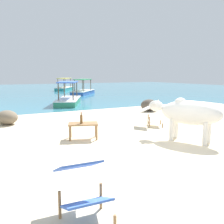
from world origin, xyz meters
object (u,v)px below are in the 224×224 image
at_px(boat_blue, 83,91).
at_px(boat_teal, 65,88).
at_px(bottle, 81,119).
at_px(boat_green, 68,99).
at_px(low_bench_table, 83,126).
at_px(deck_chair_near, 151,114).
at_px(cow, 188,113).
at_px(deck_chair_far, 82,185).

xyz_separation_m(boat_blue, boat_teal, (0.22, 6.05, 0.00)).
distance_m(bottle, boat_teal, 20.62).
bearing_deg(boat_blue, boat_green, 9.70).
bearing_deg(boat_teal, low_bench_table, -162.53).
bearing_deg(low_bench_table, boat_green, 95.60).
height_order(bottle, deck_chair_near, bottle).
relative_size(cow, low_bench_table, 2.20).
xyz_separation_m(cow, bottle, (-2.33, 1.41, -0.18)).
xyz_separation_m(bottle, boat_green, (2.16, 7.77, -0.29)).
distance_m(low_bench_table, bottle, 0.20).
distance_m(deck_chair_near, deck_chair_far, 5.41).
bearing_deg(boat_teal, deck_chair_far, -163.37).
xyz_separation_m(cow, deck_chair_near, (0.27, 1.93, -0.34)).
xyz_separation_m(deck_chair_far, boat_green, (3.41, 11.06, -0.13)).
bearing_deg(low_bench_table, deck_chair_near, 31.69).
relative_size(cow, boat_green, 0.50).
distance_m(bottle, boat_green, 8.07).
xyz_separation_m(boat_blue, boat_green, (-3.24, -6.01, 0.00)).
relative_size(bottle, boat_teal, 0.08).
xyz_separation_m(bottle, deck_chair_near, (2.60, 0.52, -0.15)).
xyz_separation_m(low_bench_table, bottle, (-0.06, -0.03, 0.19)).
xyz_separation_m(low_bench_table, deck_chair_near, (2.54, 0.49, 0.03)).
bearing_deg(boat_green, cow, -153.85).
xyz_separation_m(low_bench_table, boat_blue, (5.34, 13.76, -0.10)).
bearing_deg(deck_chair_far, cow, 121.09).
bearing_deg(boat_blue, cow, 26.59).
relative_size(boat_blue, boat_teal, 0.97).
bearing_deg(boat_blue, deck_chair_near, 26.11).
height_order(deck_chair_near, boat_teal, boat_teal).
xyz_separation_m(deck_chair_near, deck_chair_far, (-3.85, -3.81, 0.00)).
bearing_deg(cow, boat_blue, -37.59).
relative_size(cow, deck_chair_near, 2.04).
relative_size(bottle, boat_blue, 0.08).
relative_size(low_bench_table, bottle, 2.93).
xyz_separation_m(low_bench_table, deck_chair_far, (-1.30, -3.32, 0.03)).
bearing_deg(cow, deck_chair_far, 91.64).
xyz_separation_m(deck_chair_near, boat_blue, (2.80, 13.27, -0.13)).
bearing_deg(bottle, cow, -31.13).
height_order(low_bench_table, boat_green, boat_green).
bearing_deg(bottle, boat_blue, 68.60).
distance_m(bottle, deck_chair_far, 3.52).
relative_size(low_bench_table, deck_chair_far, 1.09).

